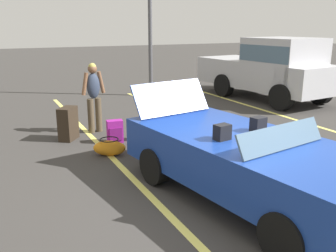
{
  "coord_description": "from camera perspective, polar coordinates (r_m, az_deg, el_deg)",
  "views": [
    {
      "loc": [
        3.98,
        -3.26,
        2.5
      ],
      "look_at": [
        -1.75,
        -0.46,
        0.75
      ],
      "focal_mm": 39.55,
      "sensor_mm": 36.0,
      "label": 1
    }
  ],
  "objects": [
    {
      "name": "suitcase_small_carryon",
      "position": [
        8.15,
        -8.17,
        -0.85
      ],
      "size": [
        0.26,
        0.36,
        0.5
      ],
      "rotation": [
        0.0,
        0.0,
        6.15
      ],
      "color": "#991E8C",
      "rests_on": "ground_plane"
    },
    {
      "name": "parked_pickup_truck_far",
      "position": [
        13.03,
        15.69,
        8.65
      ],
      "size": [
        5.16,
        2.42,
        2.1
      ],
      "rotation": [
        0.0,
        0.0,
        0.09
      ],
      "color": "#B2B2B7",
      "rests_on": "ground_plane"
    },
    {
      "name": "convertible_car",
      "position": [
        5.37,
        14.04,
        -5.97
      ],
      "size": [
        4.42,
        2.39,
        1.5
      ],
      "rotation": [
        0.0,
        0.0,
        0.16
      ],
      "color": "navy",
      "rests_on": "ground_plane"
    },
    {
      "name": "lot_line_mid",
      "position": [
        6.65,
        22.05,
        -7.94
      ],
      "size": [
        18.0,
        0.12,
        0.01
      ],
      "primitive_type": "cube",
      "color": "#EAE066",
      "rests_on": "ground_plane"
    },
    {
      "name": "traveler_person",
      "position": [
        8.89,
        -11.39,
        4.87
      ],
      "size": [
        0.28,
        0.61,
        1.65
      ],
      "rotation": [
        0.0,
        0.0,
        0.19
      ],
      "color": "#4C3F2D",
      "rests_on": "ground_plane"
    },
    {
      "name": "suitcase_medium_bright",
      "position": [
        8.18,
        -0.46,
        -0.16
      ],
      "size": [
        0.38,
        0.46,
        0.97
      ],
      "rotation": [
        0.0,
        0.0,
        5.87
      ],
      "color": "#19723F",
      "rests_on": "ground_plane"
    },
    {
      "name": "duffel_bag",
      "position": [
        7.39,
        -9.01,
        -3.32
      ],
      "size": [
        0.55,
        0.71,
        0.34
      ],
      "rotation": [
        0.0,
        0.0,
        4.26
      ],
      "color": "orange",
      "rests_on": "ground_plane"
    },
    {
      "name": "suitcase_large_black",
      "position": [
        8.54,
        -15.17,
        0.34
      ],
      "size": [
        0.55,
        0.52,
        0.74
      ],
      "rotation": [
        0.0,
        0.0,
        4.04
      ],
      "color": "#2D2319",
      "rests_on": "ground_plane"
    },
    {
      "name": "ground_plane",
      "position": [
        5.72,
        12.13,
        -10.94
      ],
      "size": [
        80.0,
        80.0,
        0.0
      ],
      "primitive_type": "plane",
      "color": "#383533"
    },
    {
      "name": "lot_line_near",
      "position": [
        5.11,
        0.54,
        -13.97
      ],
      "size": [
        18.0,
        0.12,
        0.01
      ],
      "primitive_type": "cube",
      "color": "#EAE066",
      "rests_on": "ground_plane"
    }
  ]
}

